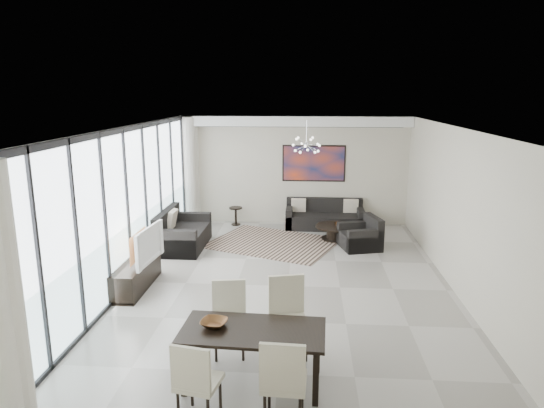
# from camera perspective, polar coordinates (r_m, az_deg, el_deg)

# --- Properties ---
(room_shell) EXTENTS (6.00, 9.00, 2.90)m
(room_shell) POSITION_cam_1_polar(r_m,az_deg,el_deg) (8.64, 5.01, -0.77)
(room_shell) COLOR #A8A39B
(room_shell) RESTS_ON ground
(window_wall) EXTENTS (0.37, 8.95, 2.90)m
(window_wall) POSITION_cam_1_polar(r_m,az_deg,el_deg) (9.20, -16.12, -0.28)
(window_wall) COLOR white
(window_wall) RESTS_ON floor
(soffit) EXTENTS (5.98, 0.40, 0.26)m
(soffit) POSITION_cam_1_polar(r_m,az_deg,el_deg) (12.72, 2.77, 9.70)
(soffit) COLOR white
(soffit) RESTS_ON room_shell
(painting) EXTENTS (1.68, 0.04, 0.98)m
(painting) POSITION_cam_1_polar(r_m,az_deg,el_deg) (13.00, 4.94, 4.78)
(painting) COLOR red
(painting) RESTS_ON room_shell
(chandelier) EXTENTS (0.66, 0.66, 0.71)m
(chandelier) POSITION_cam_1_polar(r_m,az_deg,el_deg) (10.96, 4.08, 6.95)
(chandelier) COLOR silver
(chandelier) RESTS_ON room_shell
(rug) EXTENTS (3.41, 3.05, 0.01)m
(rug) POSITION_cam_1_polar(r_m,az_deg,el_deg) (11.56, 0.11, -4.58)
(rug) COLOR black
(rug) RESTS_ON floor
(coffee_table) EXTENTS (0.98, 0.98, 0.34)m
(coffee_table) POSITION_cam_1_polar(r_m,az_deg,el_deg) (11.90, 7.49, -3.24)
(coffee_table) COLOR black
(coffee_table) RESTS_ON floor
(bowl_coffee) EXTENTS (0.27, 0.27, 0.07)m
(bowl_coffee) POSITION_cam_1_polar(r_m,az_deg,el_deg) (11.86, 7.88, -2.38)
(bowl_coffee) COLOR brown
(bowl_coffee) RESTS_ON coffee_table
(sofa_main) EXTENTS (2.03, 0.83, 0.74)m
(sofa_main) POSITION_cam_1_polar(r_m,az_deg,el_deg) (12.89, 6.20, -1.68)
(sofa_main) COLOR black
(sofa_main) RESTS_ON floor
(loveseat) EXTENTS (0.98, 1.74, 0.87)m
(loveseat) POSITION_cam_1_polar(r_m,az_deg,el_deg) (11.38, -10.64, -3.58)
(loveseat) COLOR black
(loveseat) RESTS_ON floor
(armchair) EXTENTS (1.02, 1.06, 0.73)m
(armchair) POSITION_cam_1_polar(r_m,az_deg,el_deg) (11.33, 10.44, -3.88)
(armchair) COLOR black
(armchair) RESTS_ON floor
(side_table) EXTENTS (0.35, 0.35, 0.49)m
(side_table) POSITION_cam_1_polar(r_m,az_deg,el_deg) (13.08, -4.28, -1.09)
(side_table) COLOR black
(side_table) RESTS_ON floor
(tv_console) EXTENTS (0.45, 1.58, 0.49)m
(tv_console) POSITION_cam_1_polar(r_m,az_deg,el_deg) (9.26, -15.68, -8.06)
(tv_console) COLOR black
(tv_console) RESTS_ON floor
(television) EXTENTS (0.25, 1.15, 0.66)m
(television) POSITION_cam_1_polar(r_m,az_deg,el_deg) (9.06, -14.87, -4.63)
(television) COLOR gray
(television) RESTS_ON tv_console
(dining_table) EXTENTS (1.77, 0.95, 0.72)m
(dining_table) POSITION_cam_1_polar(r_m,az_deg,el_deg) (6.05, -2.26, -15.26)
(dining_table) COLOR black
(dining_table) RESTS_ON floor
(dining_chair_sw) EXTENTS (0.52, 0.52, 0.96)m
(dining_chair_sw) POSITION_cam_1_polar(r_m,az_deg,el_deg) (5.52, -9.04, -19.53)
(dining_chair_sw) COLOR beige
(dining_chair_sw) RESTS_ON floor
(dining_chair_se) EXTENTS (0.50, 0.50, 1.03)m
(dining_chair_se) POSITION_cam_1_polar(r_m,az_deg,el_deg) (5.38, 1.34, -19.68)
(dining_chair_se) COLOR beige
(dining_chair_se) RESTS_ON floor
(dining_chair_nw) EXTENTS (0.52, 0.52, 1.00)m
(dining_chair_nw) POSITION_cam_1_polar(r_m,az_deg,el_deg) (6.80, -5.06, -12.54)
(dining_chair_nw) COLOR beige
(dining_chair_nw) RESTS_ON floor
(dining_chair_ne) EXTENTS (0.60, 0.60, 1.08)m
(dining_chair_ne) POSITION_cam_1_polar(r_m,az_deg,el_deg) (6.74, 1.87, -12.31)
(dining_chair_ne) COLOR beige
(dining_chair_ne) RESTS_ON floor
(bowl_dining) EXTENTS (0.38, 0.38, 0.08)m
(bowl_dining) POSITION_cam_1_polar(r_m,az_deg,el_deg) (6.11, -6.85, -13.74)
(bowl_dining) COLOR brown
(bowl_dining) RESTS_ON dining_table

